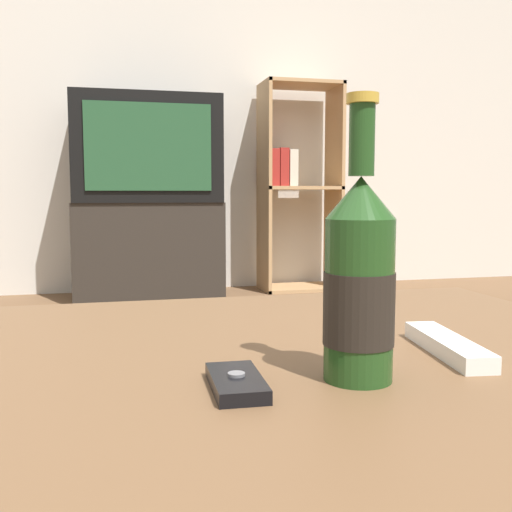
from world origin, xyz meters
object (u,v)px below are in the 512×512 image
television (146,150)px  remote_control (447,345)px  cell_phone (236,383)px  bookshelf (295,183)px  beer_bottle (359,282)px  tv_stand (148,250)px

television → remote_control: television is taller
cell_phone → remote_control: remote_control is taller
bookshelf → cell_phone: bookshelf is taller
television → bookshelf: bookshelf is taller
beer_bottle → television: bearing=90.8°
television → beer_bottle: (0.04, -2.83, -0.32)m
beer_bottle → cell_phone: (-0.13, -0.00, -0.10)m
cell_phone → remote_control: bearing=16.2°
bookshelf → beer_bottle: bearing=-106.3°
television → remote_control: (0.19, -2.76, -0.42)m
cell_phone → bookshelf: bearing=73.5°
bookshelf → tv_stand: bearing=-174.3°
television → beer_bottle: size_ratio=2.68×
television → bookshelf: (0.89, 0.09, -0.18)m
cell_phone → remote_control: size_ratio=0.58×
tv_stand → beer_bottle: bearing=-89.2°
bookshelf → remote_control: (-0.71, -2.85, -0.24)m
bookshelf → remote_control: 2.95m
tv_stand → cell_phone: 2.84m
tv_stand → bookshelf: 0.98m
tv_stand → beer_bottle: 2.84m
television → remote_control: 2.79m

